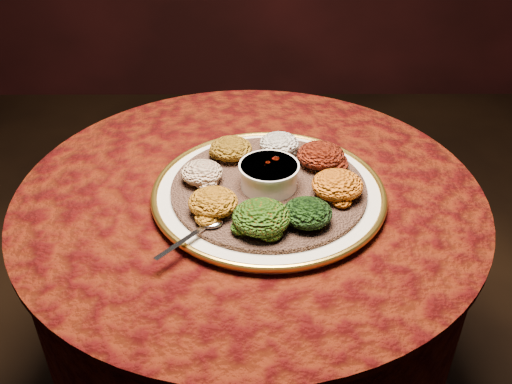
{
  "coord_description": "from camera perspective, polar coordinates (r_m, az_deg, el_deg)",
  "views": [
    {
      "loc": [
        0.01,
        -0.96,
        1.41
      ],
      "look_at": [
        0.01,
        -0.05,
        0.76
      ],
      "focal_mm": 40.0,
      "sensor_mm": 36.0,
      "label": 1
    }
  ],
  "objects": [
    {
      "name": "portion_shiro",
      "position": [
        1.22,
        -2.52,
        4.37
      ],
      "size": [
        0.09,
        0.09,
        0.04
      ],
      "primitive_type": "ellipsoid",
      "color": "#82590F",
      "rests_on": "injera"
    },
    {
      "name": "spoon",
      "position": [
        1.03,
        -5.0,
        -3.35
      ],
      "size": [
        0.11,
        0.12,
        0.01
      ],
      "rotation": [
        0.0,
        0.0,
        -2.29
      ],
      "color": "silver",
      "rests_on": "injera"
    },
    {
      "name": "portion_timatim",
      "position": [
        1.14,
        -5.44,
        1.95
      ],
      "size": [
        0.08,
        0.08,
        0.04
      ],
      "primitive_type": "ellipsoid",
      "color": "maroon",
      "rests_on": "injera"
    },
    {
      "name": "injera",
      "position": [
        1.14,
        1.28,
        0.39
      ],
      "size": [
        0.42,
        0.42,
        0.01
      ],
      "primitive_type": "cylinder",
      "rotation": [
        0.0,
        0.0,
        -0.09
      ],
      "color": "brown",
      "rests_on": "platter"
    },
    {
      "name": "portion_kik",
      "position": [
        1.06,
        -4.31,
        -1.02
      ],
      "size": [
        0.09,
        0.09,
        0.04
      ],
      "primitive_type": "ellipsoid",
      "color": "#BD6B10",
      "rests_on": "injera"
    },
    {
      "name": "portion_ayib",
      "position": [
        1.24,
        2.33,
        4.87
      ],
      "size": [
        0.09,
        0.08,
        0.04
      ],
      "primitive_type": "ellipsoid",
      "color": "silver",
      "rests_on": "injera"
    },
    {
      "name": "portion_mixveg",
      "position": [
        1.01,
        0.55,
        -2.53
      ],
      "size": [
        0.11,
        0.1,
        0.05
      ],
      "primitive_type": "ellipsoid",
      "color": "#A7350A",
      "rests_on": "injera"
    },
    {
      "name": "portion_kitfo",
      "position": [
        1.2,
        6.49,
        3.68
      ],
      "size": [
        0.1,
        0.09,
        0.05
      ],
      "primitive_type": "ellipsoid",
      "color": "black",
      "rests_on": "injera"
    },
    {
      "name": "stew_bowl",
      "position": [
        1.12,
        1.3,
        1.81
      ],
      "size": [
        0.12,
        0.12,
        0.05
      ],
      "color": "white",
      "rests_on": "injera"
    },
    {
      "name": "portion_gomen",
      "position": [
        1.03,
        5.17,
        -2.09
      ],
      "size": [
        0.09,
        0.09,
        0.04
      ],
      "primitive_type": "ellipsoid",
      "color": "black",
      "rests_on": "injera"
    },
    {
      "name": "portion_tikil",
      "position": [
        1.11,
        8.14,
        0.71
      ],
      "size": [
        0.1,
        0.1,
        0.05
      ],
      "primitive_type": "ellipsoid",
      "color": "#B6610F",
      "rests_on": "injera"
    },
    {
      "name": "table",
      "position": [
        1.29,
        -0.6,
        -6.36
      ],
      "size": [
        0.96,
        0.96,
        0.73
      ],
      "color": "black",
      "rests_on": "ground"
    },
    {
      "name": "platter",
      "position": [
        1.14,
        1.27,
        -0.05
      ],
      "size": [
        0.58,
        0.58,
        0.02
      ],
      "rotation": [
        0.0,
        0.0,
        -0.35
      ],
      "color": "white",
      "rests_on": "table"
    }
  ]
}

